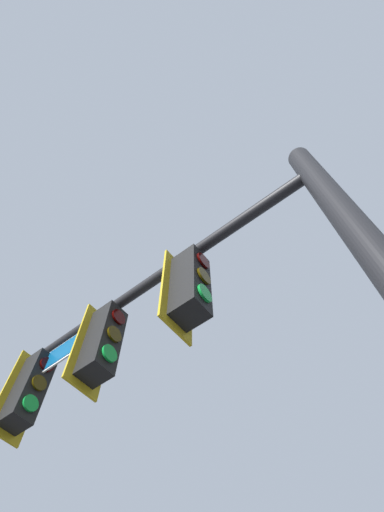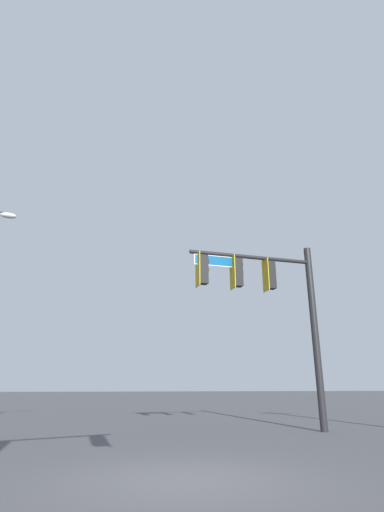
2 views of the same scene
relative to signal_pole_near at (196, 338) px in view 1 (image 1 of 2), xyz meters
name	(u,v)px [view 1 (image 1 of 2)]	position (x,y,z in m)	size (l,w,h in m)	color
signal_pole_near	(196,338)	(0.00, 0.00, 0.00)	(5.14, 0.83, 6.95)	black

